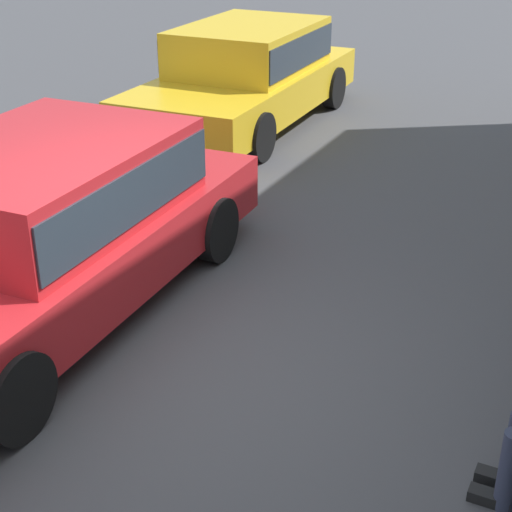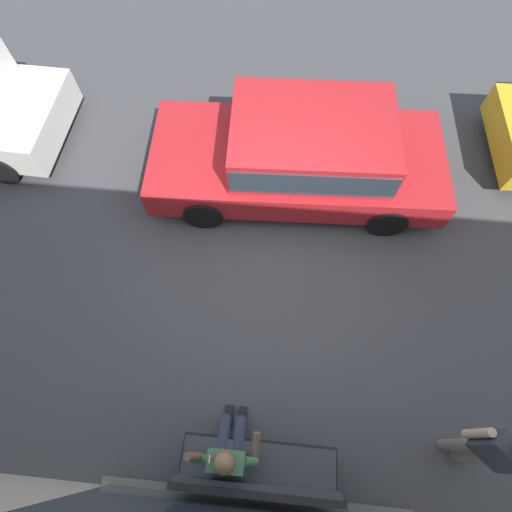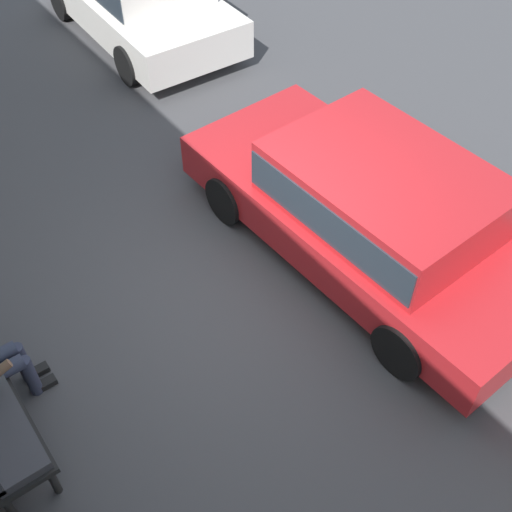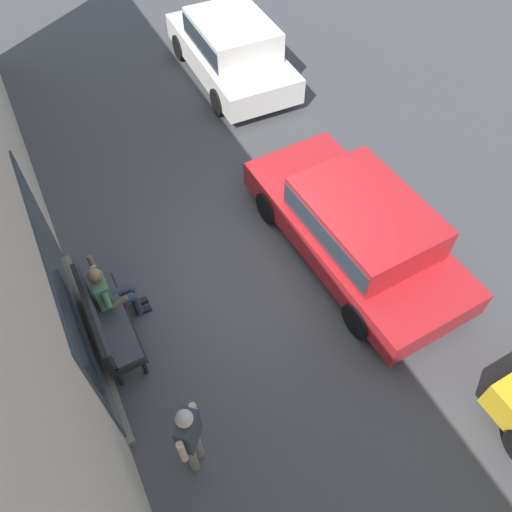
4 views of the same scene
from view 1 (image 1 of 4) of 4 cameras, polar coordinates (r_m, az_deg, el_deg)
ground_plane at (r=5.74m, az=-5.73°, el=-8.52°), size 60.00×60.00×0.00m
parked_car_near at (r=11.32m, az=-0.69°, el=13.33°), size 4.47×2.01×1.38m
parked_car_mid at (r=6.49m, az=-15.48°, el=2.42°), size 4.60×2.15×1.36m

